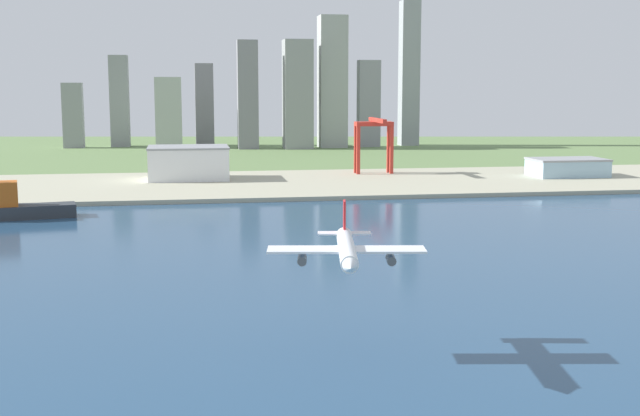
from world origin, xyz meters
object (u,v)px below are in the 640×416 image
(port_crane_red, at_px, (374,133))
(warehouse_annex, at_px, (567,167))
(airplane_landing, at_px, (347,249))
(warehouse_main, at_px, (189,163))
(container_barge, at_px, (11,205))

(port_crane_red, distance_m, warehouse_annex, 126.62)
(airplane_landing, relative_size, warehouse_annex, 0.81)
(port_crane_red, relative_size, warehouse_main, 0.82)
(container_barge, bearing_deg, warehouse_annex, 18.73)
(port_crane_red, xyz_separation_m, warehouse_annex, (119.38, -36.59, -21.00))
(container_barge, height_order, port_crane_red, port_crane_red)
(airplane_landing, distance_m, warehouse_annex, 390.81)
(container_barge, bearing_deg, warehouse_main, 58.33)
(airplane_landing, relative_size, warehouse_main, 0.77)
(port_crane_red, height_order, warehouse_main, port_crane_red)
(airplane_landing, relative_size, port_crane_red, 0.93)
(container_barge, height_order, warehouse_main, warehouse_main)
(airplane_landing, xyz_separation_m, port_crane_red, (90.37, 365.91, 4.06))
(container_barge, xyz_separation_m, warehouse_main, (81.48, 132.08, 6.41))
(airplane_landing, height_order, container_barge, airplane_landing)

